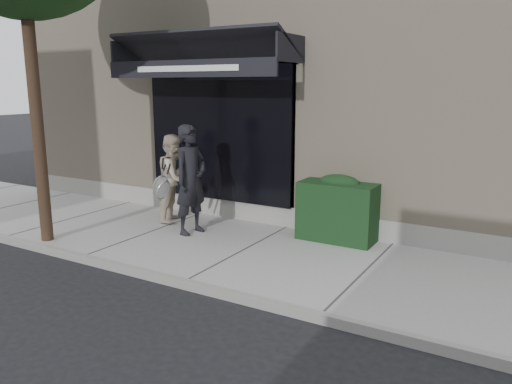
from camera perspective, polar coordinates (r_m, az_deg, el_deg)
The scene contains 7 objects.
ground at distance 8.20m, azimuth -1.24°, elevation -7.31°, with size 80.00×80.00×0.00m, color black.
sidewalk at distance 8.18m, azimuth -1.24°, elevation -6.92°, with size 20.00×3.00×0.12m, color gray.
curb at distance 6.99m, azimuth -8.02°, elevation -10.36°, with size 20.00×0.10×0.14m, color gray.
building_facade at distance 12.23m, azimuth 11.18°, elevation 11.95°, with size 14.30×8.04×5.64m.
hedge at distance 8.63m, azimuth 9.38°, elevation -1.93°, with size 1.30×0.70×1.14m.
pedestrian_front at distance 8.87m, azimuth -7.48°, elevation 1.39°, with size 0.81×0.92×1.95m.
pedestrian_back at distance 9.77m, azimuth -9.29°, elevation 1.58°, with size 0.85×0.97×1.69m.
Camera 1 is at (4.06, -6.58, 2.73)m, focal length 35.00 mm.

